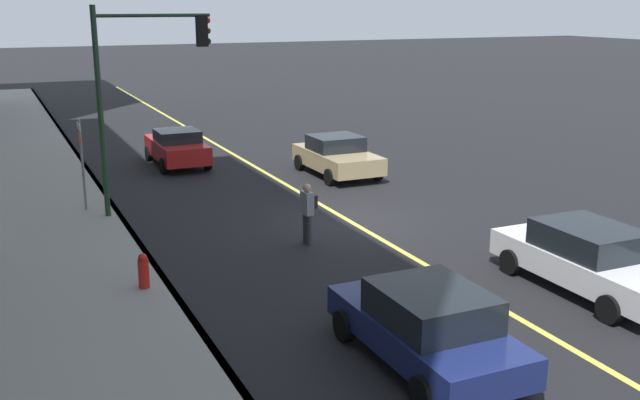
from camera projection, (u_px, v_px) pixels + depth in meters
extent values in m
plane|color=black|center=(348.00, 221.00, 21.79)|extent=(200.00, 200.00, 0.00)
cube|color=gray|center=(65.00, 255.00, 18.57)|extent=(80.00, 3.88, 0.15)
cube|color=slate|center=(139.00, 245.00, 19.31)|extent=(80.00, 0.16, 0.15)
cube|color=#D8CC4C|center=(348.00, 220.00, 21.78)|extent=(80.00, 0.16, 0.01)
cube|color=navy|center=(425.00, 333.00, 13.02)|extent=(4.22, 1.82, 0.55)
cube|color=black|center=(431.00, 306.00, 12.72)|extent=(2.05, 1.68, 0.61)
cylinder|color=black|center=(344.00, 326.00, 13.96)|extent=(0.60, 0.22, 0.60)
cylinder|color=black|center=(425.00, 310.00, 14.67)|extent=(0.60, 0.22, 0.60)
cylinder|color=black|center=(424.00, 394.00, 11.50)|extent=(0.60, 0.22, 0.60)
cylinder|color=black|center=(515.00, 371.00, 12.22)|extent=(0.60, 0.22, 0.60)
cube|color=tan|center=(337.00, 159.00, 27.43)|extent=(4.12, 1.94, 0.62)
cube|color=black|center=(336.00, 143.00, 27.43)|extent=(1.66, 1.79, 0.54)
cylinder|color=black|center=(377.00, 172.00, 26.69)|extent=(0.60, 0.22, 0.60)
cylinder|color=black|center=(330.00, 177.00, 25.93)|extent=(0.60, 0.22, 0.60)
cylinder|color=black|center=(344.00, 158.00, 29.08)|extent=(0.60, 0.22, 0.60)
cylinder|color=black|center=(300.00, 162.00, 28.32)|extent=(0.60, 0.22, 0.60)
cube|color=silver|center=(588.00, 265.00, 16.33)|extent=(4.67, 1.80, 0.60)
cube|color=black|center=(589.00, 239.00, 16.22)|extent=(2.19, 1.66, 0.59)
cylinder|color=black|center=(610.00, 309.00, 14.70)|extent=(0.60, 0.22, 0.60)
cylinder|color=black|center=(569.00, 252.00, 18.12)|extent=(0.60, 0.22, 0.60)
cylinder|color=black|center=(511.00, 262.00, 17.41)|extent=(0.60, 0.22, 0.60)
cube|color=red|center=(177.00, 149.00, 29.12)|extent=(4.04, 1.73, 0.68)
cube|color=black|center=(177.00, 136.00, 28.82)|extent=(1.63, 1.60, 0.45)
cylinder|color=black|center=(149.00, 153.00, 30.04)|extent=(0.60, 0.22, 0.60)
cylinder|color=black|center=(190.00, 150.00, 30.71)|extent=(0.60, 0.22, 0.60)
cylinder|color=black|center=(164.00, 166.00, 27.69)|extent=(0.60, 0.22, 0.60)
cylinder|color=black|center=(208.00, 162.00, 28.37)|extent=(0.60, 0.22, 0.60)
cylinder|color=#383838|center=(309.00, 230.00, 19.50)|extent=(0.15, 0.15, 0.81)
cylinder|color=#383838|center=(305.00, 228.00, 19.68)|extent=(0.15, 0.15, 0.81)
cube|color=gray|center=(307.00, 203.00, 19.41)|extent=(0.41, 0.25, 0.61)
sphere|color=tan|center=(307.00, 188.00, 19.30)|extent=(0.22, 0.22, 0.22)
cube|color=black|center=(313.00, 201.00, 19.48)|extent=(0.27, 0.18, 0.34)
cylinder|color=#1E3823|center=(101.00, 117.00, 21.00)|extent=(0.16, 0.16, 6.17)
cylinder|color=#1E3823|center=(153.00, 15.00, 20.95)|extent=(0.10, 3.31, 0.10)
cube|color=black|center=(202.00, 31.00, 21.63)|extent=(0.28, 0.30, 0.90)
sphere|color=red|center=(207.00, 20.00, 21.62)|extent=(0.18, 0.18, 0.18)
sphere|color=#392905|center=(208.00, 31.00, 21.70)|extent=(0.18, 0.18, 0.18)
sphere|color=black|center=(208.00, 41.00, 21.78)|extent=(0.18, 0.18, 0.18)
cylinder|color=slate|center=(83.00, 168.00, 22.08)|extent=(0.08, 0.08, 2.90)
cube|color=white|center=(79.00, 126.00, 21.75)|extent=(0.60, 0.02, 0.20)
cube|color=#DB5919|center=(80.00, 138.00, 21.84)|extent=(0.44, 0.02, 0.28)
cylinder|color=red|center=(144.00, 277.00, 16.18)|extent=(0.24, 0.24, 0.80)
sphere|color=red|center=(143.00, 258.00, 16.06)|extent=(0.20, 0.20, 0.20)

